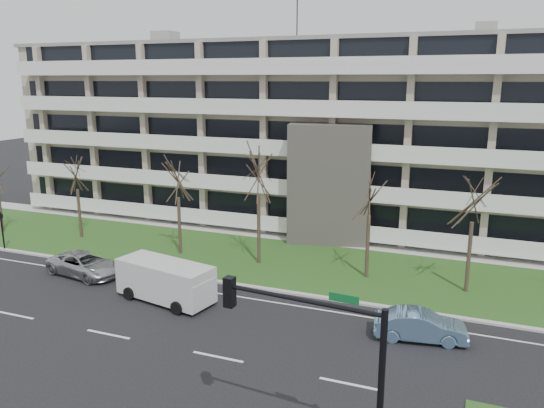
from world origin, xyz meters
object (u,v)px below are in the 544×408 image
at_px(white_van, 166,278).
at_px(traffic_signal, 324,359).
at_px(blue_sedan, 420,326).
at_px(pedestrian_signal, 2,226).
at_px(silver_pickup, 85,264).

bearing_deg(white_van, traffic_signal, -28.45).
xyz_separation_m(blue_sedan, traffic_signal, (-1.94, -10.31, 3.30)).
xyz_separation_m(white_van, pedestrian_signal, (-16.00, 3.52, 0.49)).
bearing_deg(white_van, silver_pickup, 179.00).
distance_m(blue_sedan, pedestrian_signal, 29.97).
bearing_deg(silver_pickup, blue_sedan, -83.62).
height_order(silver_pickup, blue_sedan, same).
xyz_separation_m(silver_pickup, pedestrian_signal, (-8.99, 1.98, 1.10)).
distance_m(silver_pickup, white_van, 7.20).
bearing_deg(silver_pickup, pedestrian_signal, 87.09).
distance_m(blue_sedan, traffic_signal, 11.00).
relative_size(blue_sedan, pedestrian_signal, 1.52).
relative_size(traffic_signal, pedestrian_signal, 2.17).
xyz_separation_m(blue_sedan, pedestrian_signal, (-29.79, 3.10, 1.10)).
height_order(blue_sedan, white_van, white_van).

